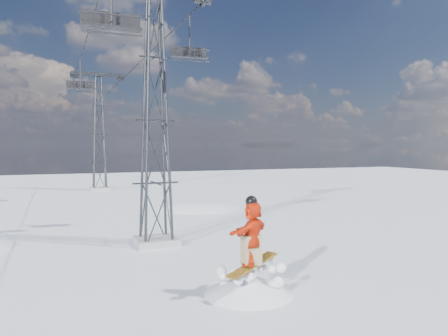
{
  "coord_description": "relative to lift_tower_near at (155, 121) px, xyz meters",
  "views": [
    {
      "loc": [
        -3.4,
        -10.98,
        4.42
      ],
      "look_at": [
        2.21,
        3.32,
        3.62
      ],
      "focal_mm": 35.0,
      "sensor_mm": 36.0,
      "label": 1
    }
  ],
  "objects": [
    {
      "name": "haul_cables",
      "position": [
        0.0,
        11.5,
        5.38
      ],
      "size": [
        4.46,
        51.0,
        0.06
      ],
      "color": "black",
      "rests_on": "ground"
    },
    {
      "name": "lift_chair_far",
      "position": [
        -2.2,
        15.35,
        3.37
      ],
      "size": [
        2.03,
        0.58,
        2.51
      ],
      "color": "black",
      "rests_on": "ground"
    },
    {
      "name": "lift_chair_mid",
      "position": [
        2.2,
        2.06,
        3.52
      ],
      "size": [
        1.88,
        0.54,
        2.33
      ],
      "color": "black",
      "rests_on": "ground"
    },
    {
      "name": "lift_tower_near",
      "position": [
        0.0,
        0.0,
        0.0
      ],
      "size": [
        5.2,
        1.8,
        11.43
      ],
      "color": "#999999",
      "rests_on": "ground"
    },
    {
      "name": "lift_tower_far",
      "position": [
        0.0,
        25.0,
        0.0
      ],
      "size": [
        5.2,
        1.8,
        11.43
      ],
      "color": "#999999",
      "rests_on": "ground"
    },
    {
      "name": "ground",
      "position": [
        -0.8,
        -8.0,
        -5.47
      ],
      "size": [
        120.0,
        120.0,
        0.0
      ],
      "primitive_type": "plane",
      "color": "white",
      "rests_on": "ground"
    },
    {
      "name": "lift_chair_near",
      "position": [
        -2.2,
        -2.99,
        3.31
      ],
      "size": [
        2.09,
        0.6,
        2.59
      ],
      "color": "black",
      "rests_on": "ground"
    }
  ]
}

